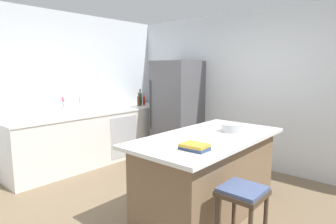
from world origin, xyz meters
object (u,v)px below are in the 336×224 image
(soda_bottle, at_px, (153,97))
(cookbook_stack, at_px, (195,147))
(refrigerator, at_px, (177,109))
(bar_stool, at_px, (242,202))
(hot_sauce_bottle, at_px, (144,100))
(paper_towel_roll, at_px, (96,104))
(syrup_bottle, at_px, (139,101))
(sink_faucet, at_px, (80,104))
(mixing_bowl, at_px, (232,128))
(kitchen_island, at_px, (207,174))
(flower_vase, at_px, (64,110))
(wine_bottle, at_px, (140,99))
(vinegar_bottle, at_px, (152,100))

(soda_bottle, distance_m, cookbook_stack, 3.47)
(refrigerator, xyz_separation_m, soda_bottle, (-0.80, 0.17, 0.16))
(bar_stool, height_order, hot_sauce_bottle, hot_sauce_bottle)
(bar_stool, xyz_separation_m, paper_towel_roll, (-3.18, 0.75, 0.49))
(paper_towel_roll, xyz_separation_m, syrup_bottle, (-0.01, 1.04, -0.03))
(hot_sauce_bottle, bearing_deg, paper_towel_roll, -87.61)
(sink_faucet, xyz_separation_m, paper_towel_roll, (0.05, 0.26, -0.02))
(soda_bottle, bearing_deg, mixing_bowl, -26.76)
(kitchen_island, height_order, hot_sauce_bottle, hot_sauce_bottle)
(paper_towel_roll, xyz_separation_m, hot_sauce_bottle, (-0.05, 1.22, -0.04))
(flower_vase, relative_size, mixing_bowl, 1.20)
(hot_sauce_bottle, height_order, wine_bottle, wine_bottle)
(flower_vase, bearing_deg, kitchen_island, 8.83)
(hot_sauce_bottle, bearing_deg, soda_bottle, 68.78)
(paper_towel_roll, height_order, soda_bottle, soda_bottle)
(refrigerator, height_order, flower_vase, refrigerator)
(soda_bottle, relative_size, cookbook_stack, 1.49)
(refrigerator, height_order, wine_bottle, refrigerator)
(kitchen_island, bearing_deg, flower_vase, -171.17)
(flower_vase, xyz_separation_m, vinegar_bottle, (0.07, 1.94, 0.01))
(sink_faucet, xyz_separation_m, vinegar_bottle, (0.14, 1.59, -0.05))
(flower_vase, height_order, paper_towel_roll, paper_towel_roll)
(kitchen_island, relative_size, bar_stool, 2.82)
(flower_vase, xyz_separation_m, mixing_bowl, (2.57, 0.74, -0.04))
(flower_vase, xyz_separation_m, soda_bottle, (0.00, 2.03, 0.06))
(soda_bottle, xyz_separation_m, syrup_bottle, (-0.04, -0.38, -0.05))
(sink_faucet, distance_m, paper_towel_roll, 0.27)
(syrup_bottle, relative_size, mixing_bowl, 1.07)
(flower_vase, distance_m, mixing_bowl, 2.67)
(soda_bottle, distance_m, syrup_bottle, 0.39)
(refrigerator, height_order, mixing_bowl, refrigerator)
(sink_faucet, bearing_deg, syrup_bottle, 88.20)
(hot_sauce_bottle, xyz_separation_m, cookbook_stack, (2.75, -2.01, -0.06))
(wine_bottle, distance_m, mixing_bowl, 2.85)
(cookbook_stack, bearing_deg, bar_stool, 3.77)
(flower_vase, bearing_deg, mixing_bowl, 16.14)
(syrup_bottle, bearing_deg, refrigerator, 14.05)
(syrup_bottle, bearing_deg, soda_bottle, 84.20)
(refrigerator, xyz_separation_m, syrup_bottle, (-0.84, -0.21, 0.12))
(hot_sauce_bottle, xyz_separation_m, wine_bottle, (-0.02, -0.09, 0.04))
(kitchen_island, height_order, paper_towel_roll, paper_towel_roll)
(refrigerator, bearing_deg, hot_sauce_bottle, -178.45)
(syrup_bottle, xyz_separation_m, cookbook_stack, (2.71, -1.82, -0.07))
(sink_faucet, height_order, cookbook_stack, sink_faucet)
(sink_faucet, distance_m, cookbook_stack, 2.81)
(bar_stool, height_order, syrup_bottle, syrup_bottle)
(flower_vase, relative_size, paper_towel_roll, 0.98)
(kitchen_island, distance_m, syrup_bottle, 2.86)
(refrigerator, bearing_deg, syrup_bottle, -165.95)
(soda_bottle, relative_size, vinegar_bottle, 1.47)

